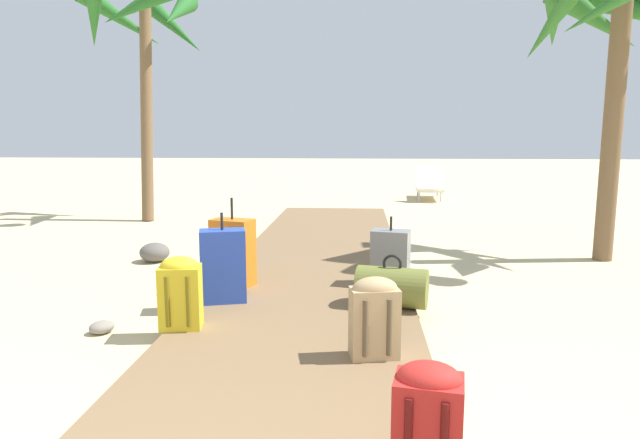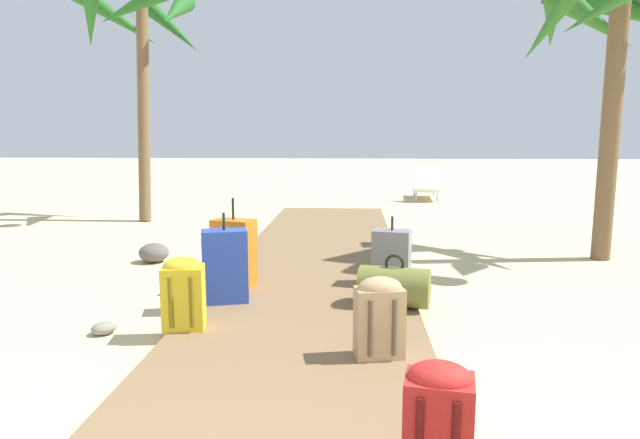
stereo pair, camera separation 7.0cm
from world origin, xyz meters
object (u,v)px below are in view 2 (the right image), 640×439
(backpack_red, at_px, (439,414))
(suitcase_orange, at_px, (234,253))
(backpack_yellow, at_px, (183,291))
(backpack_tan, at_px, (379,315))
(palm_tree_near_right, at_px, (614,21))
(lounge_chair, at_px, (426,186))
(suitcase_blue, at_px, (225,266))
(duffel_bag_olive, at_px, (394,287))
(palm_tree_far_left, at_px, (138,30))
(suitcase_grey, at_px, (392,257))

(backpack_red, relative_size, suitcase_orange, 0.58)
(backpack_yellow, bearing_deg, backpack_tan, -17.40)
(palm_tree_near_right, distance_m, lounge_chair, 6.73)
(suitcase_blue, relative_size, backpack_red, 1.58)
(duffel_bag_olive, bearing_deg, lounge_chair, 80.85)
(duffel_bag_olive, bearing_deg, palm_tree_near_right, 41.02)
(backpack_yellow, relative_size, palm_tree_far_left, 0.13)
(backpack_tan, height_order, palm_tree_far_left, palm_tree_far_left)
(suitcase_grey, xyz_separation_m, palm_tree_near_right, (2.61, 1.60, 2.46))
(palm_tree_far_left, bearing_deg, backpack_red, -61.13)
(backpack_red, bearing_deg, suitcase_grey, 89.88)
(backpack_red, bearing_deg, suitcase_orange, 117.73)
(suitcase_blue, distance_m, duffel_bag_olive, 1.45)
(backpack_tan, distance_m, lounge_chair, 9.62)
(backpack_red, bearing_deg, backpack_tan, 99.07)
(backpack_yellow, bearing_deg, backpack_red, -45.73)
(suitcase_blue, distance_m, suitcase_orange, 0.51)
(backpack_yellow, xyz_separation_m, backpack_red, (1.62, -1.66, -0.03))
(backpack_red, height_order, suitcase_orange, suitcase_orange)
(palm_tree_near_right, bearing_deg, backpack_red, -119.72)
(backpack_red, relative_size, palm_tree_near_right, 0.14)
(suitcase_grey, height_order, lounge_chair, lounge_chair)
(backpack_red, distance_m, suitcase_grey, 2.98)
(suitcase_blue, height_order, duffel_bag_olive, suitcase_blue)
(backpack_tan, relative_size, lounge_chair, 0.34)
(lounge_chair, bearing_deg, suitcase_grey, -99.78)
(palm_tree_near_right, height_order, lounge_chair, palm_tree_near_right)
(duffel_bag_olive, xyz_separation_m, palm_tree_near_right, (2.63, 2.29, 2.55))
(suitcase_grey, xyz_separation_m, palm_tree_far_left, (-4.08, 4.41, 2.95))
(backpack_yellow, bearing_deg, palm_tree_near_right, 34.58)
(suitcase_orange, height_order, lounge_chair, suitcase_orange)
(duffel_bag_olive, xyz_separation_m, backpack_tan, (-0.18, -1.07, 0.11))
(backpack_tan, distance_m, backpack_red, 1.23)
(backpack_yellow, bearing_deg, suitcase_grey, 39.05)
(duffel_bag_olive, distance_m, palm_tree_far_left, 7.19)
(suitcase_blue, xyz_separation_m, lounge_chair, (2.80, 8.38, -0.07))
(suitcase_grey, bearing_deg, suitcase_orange, -174.80)
(palm_tree_near_right, bearing_deg, suitcase_blue, -151.12)
(backpack_red, height_order, lounge_chair, lounge_chair)
(duffel_bag_olive, distance_m, lounge_chair, 8.53)
(palm_tree_near_right, bearing_deg, backpack_tan, -129.85)
(backpack_tan, bearing_deg, suitcase_blue, 138.66)
(suitcase_grey, bearing_deg, backpack_tan, -96.46)
(backpack_yellow, distance_m, palm_tree_near_right, 5.68)
(suitcase_blue, relative_size, palm_tree_near_right, 0.22)
(backpack_tan, distance_m, palm_tree_near_right, 5.01)
(backpack_yellow, distance_m, suitcase_grey, 2.09)
(suitcase_orange, bearing_deg, suitcase_blue, -86.44)
(backpack_yellow, height_order, backpack_red, backpack_yellow)
(duffel_bag_olive, height_order, palm_tree_near_right, palm_tree_near_right)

